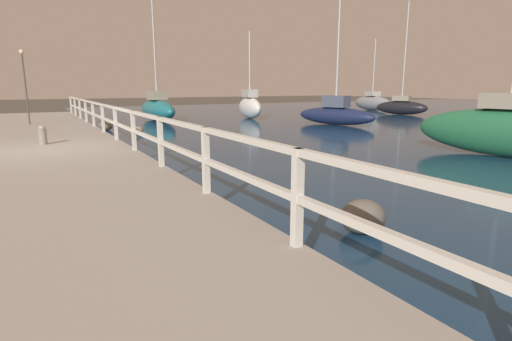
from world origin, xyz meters
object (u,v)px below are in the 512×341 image
sailboat_green (507,130)px  dock_lamp (24,76)px  mooring_bollard (43,135)px  sailboat_black (401,106)px  sailboat_teal (157,109)px  sailboat_navy (336,114)px  sailboat_gray (372,102)px  sailboat_white (250,106)px

sailboat_green → dock_lamp: bearing=120.0°
mooring_bollard → sailboat_black: (22.81, 6.64, 0.01)m
mooring_bollard → sailboat_teal: size_ratio=0.08×
sailboat_navy → sailboat_teal: 10.32m
mooring_bollard → sailboat_teal: (6.31, 10.25, 0.11)m
sailboat_navy → sailboat_gray: sailboat_navy is taller
dock_lamp → sailboat_white: size_ratio=0.62×
sailboat_black → sailboat_teal: bearing=147.9°
sailboat_green → sailboat_white: (0.31, 15.79, -0.00)m
sailboat_black → sailboat_white: bearing=148.9°
sailboat_teal → mooring_bollard: bearing=-122.7°
sailboat_gray → sailboat_teal: size_ratio=0.83×
dock_lamp → sailboat_navy: bearing=-17.4°
mooring_bollard → sailboat_black: sailboat_black is taller
mooring_bollard → sailboat_gray: size_ratio=0.10×
dock_lamp → sailboat_navy: sailboat_navy is taller
sailboat_navy → sailboat_green: size_ratio=0.87×
sailboat_green → sailboat_white: bearing=79.5°
sailboat_green → sailboat_navy: bearing=68.0°
sailboat_gray → sailboat_teal: 18.55m
sailboat_navy → sailboat_green: 10.16m
sailboat_navy → sailboat_white: sailboat_navy is taller
sailboat_navy → sailboat_green: bearing=-119.3°
dock_lamp → sailboat_green: (11.74, -14.28, -1.67)m
sailboat_navy → sailboat_teal: (-7.34, 7.26, 0.11)m
sailboat_navy → sailboat_gray: bearing=20.4°
mooring_bollard → sailboat_green: 13.37m
mooring_bollard → sailboat_white: size_ratio=0.11×
sailboat_white → sailboat_navy: bearing=-62.9°
mooring_bollard → sailboat_black: size_ratio=0.07×
mooring_bollard → sailboat_teal: 12.04m
sailboat_green → sailboat_black: 17.70m
mooring_bollard → sailboat_gray: sailboat_gray is taller
dock_lamp → sailboat_white: (12.05, 1.51, -1.67)m
sailboat_white → sailboat_black: size_ratio=0.69×
sailboat_teal → sailboat_green: sailboat_green is taller
sailboat_gray → sailboat_black: (-2.01, -4.81, -0.07)m
sailboat_green → mooring_bollard: bearing=139.4°
dock_lamp → sailboat_black: size_ratio=0.43×
dock_lamp → sailboat_gray: bearing=9.2°
sailboat_teal → sailboat_green: bearing=-74.4°
dock_lamp → mooring_bollard: bearing=-87.6°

